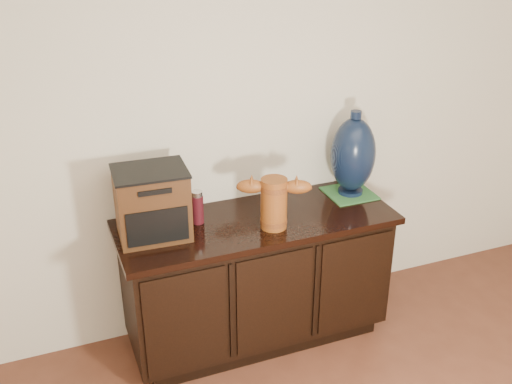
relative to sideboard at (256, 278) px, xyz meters
name	(u,v)px	position (x,y,z in m)	size (l,w,h in m)	color
sideboard	(256,278)	(0.00, 0.00, 0.00)	(1.46, 0.56, 0.75)	black
terracotta_vessel	(274,200)	(0.05, -0.11, 0.52)	(0.37, 0.20, 0.27)	#934B1A
tv_radio	(152,203)	(-0.53, 0.03, 0.54)	(0.36, 0.30, 0.35)	#402310
green_mat	(349,193)	(0.60, 0.09, 0.37)	(0.26, 0.26, 0.01)	#2F6A33
lamp_base	(353,155)	(0.61, 0.09, 0.60)	(0.25, 0.25, 0.48)	black
spray_can	(198,207)	(-0.29, 0.07, 0.46)	(0.06, 0.06, 0.18)	maroon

